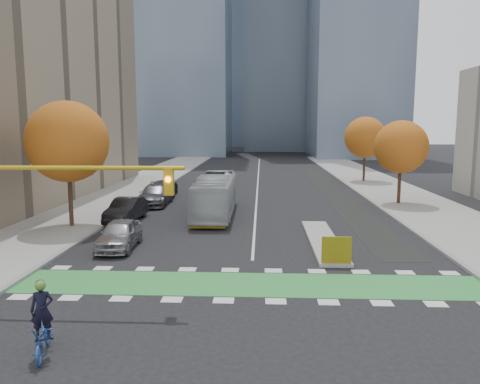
# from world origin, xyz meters

# --- Properties ---
(ground) EXTENTS (300.00, 300.00, 0.00)m
(ground) POSITION_xyz_m (0.00, 0.00, 0.00)
(ground) COLOR black
(ground) RESTS_ON ground
(sidewalk_west) EXTENTS (7.00, 120.00, 0.15)m
(sidewalk_west) POSITION_xyz_m (-13.50, 20.00, 0.07)
(sidewalk_west) COLOR gray
(sidewalk_west) RESTS_ON ground
(sidewalk_east) EXTENTS (7.00, 120.00, 0.15)m
(sidewalk_east) POSITION_xyz_m (13.50, 20.00, 0.07)
(sidewalk_east) COLOR gray
(sidewalk_east) RESTS_ON ground
(curb_west) EXTENTS (0.30, 120.00, 0.16)m
(curb_west) POSITION_xyz_m (-10.00, 20.00, 0.07)
(curb_west) COLOR gray
(curb_west) RESTS_ON ground
(curb_east) EXTENTS (0.30, 120.00, 0.16)m
(curb_east) POSITION_xyz_m (10.00, 20.00, 0.07)
(curb_east) COLOR gray
(curb_east) RESTS_ON ground
(bike_crossing) EXTENTS (20.00, 3.00, 0.01)m
(bike_crossing) POSITION_xyz_m (0.00, 1.50, 0.01)
(bike_crossing) COLOR #2E8E3B
(bike_crossing) RESTS_ON ground
(centre_line) EXTENTS (0.15, 70.00, 0.01)m
(centre_line) POSITION_xyz_m (0.00, 40.00, 0.01)
(centre_line) COLOR silver
(centre_line) RESTS_ON ground
(bike_lane_paint) EXTENTS (2.50, 50.00, 0.01)m
(bike_lane_paint) POSITION_xyz_m (7.50, 30.00, 0.01)
(bike_lane_paint) COLOR black
(bike_lane_paint) RESTS_ON ground
(median_island) EXTENTS (1.60, 10.00, 0.16)m
(median_island) POSITION_xyz_m (4.00, 9.00, 0.08)
(median_island) COLOR gray
(median_island) RESTS_ON ground
(hazard_board) EXTENTS (1.40, 0.12, 1.30)m
(hazard_board) POSITION_xyz_m (4.00, 4.20, 0.80)
(hazard_board) COLOR yellow
(hazard_board) RESTS_ON median_island
(tower_ne) EXTENTS (18.00, 24.00, 60.00)m
(tower_ne) POSITION_xyz_m (20.00, 85.00, 30.00)
(tower_ne) COLOR #47566B
(tower_ne) RESTS_ON ground
(tower_far) EXTENTS (26.00, 26.00, 80.00)m
(tower_far) POSITION_xyz_m (-4.00, 140.00, 40.00)
(tower_far) COLOR #47566B
(tower_far) RESTS_ON ground
(tree_west) EXTENTS (5.20, 5.20, 8.22)m
(tree_west) POSITION_xyz_m (-12.00, 12.00, 5.62)
(tree_west) COLOR #332114
(tree_west) RESTS_ON ground
(tree_east_near) EXTENTS (4.40, 4.40, 7.08)m
(tree_east_near) POSITION_xyz_m (12.00, 22.00, 4.86)
(tree_east_near) COLOR #332114
(tree_east_near) RESTS_ON ground
(tree_east_far) EXTENTS (4.80, 4.80, 7.65)m
(tree_east_far) POSITION_xyz_m (12.50, 38.00, 5.24)
(tree_east_far) COLOR #332114
(tree_east_far) RESTS_ON ground
(traffic_signal_west) EXTENTS (8.53, 0.56, 5.20)m
(traffic_signal_west) POSITION_xyz_m (-7.93, -0.51, 4.03)
(traffic_signal_west) COLOR #BF9914
(traffic_signal_west) RESTS_ON ground
(cyclist) EXTENTS (1.17, 2.07, 2.27)m
(cyclist) POSITION_xyz_m (-5.89, -4.93, 0.76)
(cyclist) COLOR #1F4492
(cyclist) RESTS_ON ground
(bus) EXTENTS (2.63, 10.93, 3.04)m
(bus) POSITION_xyz_m (-3.00, 16.76, 1.52)
(bus) COLOR #B4BABC
(bus) RESTS_ON ground
(parked_car_a) EXTENTS (2.03, 4.66, 1.56)m
(parked_car_a) POSITION_xyz_m (-7.29, 7.03, 0.78)
(parked_car_a) COLOR #959499
(parked_car_a) RESTS_ON ground
(parked_car_b) EXTENTS (2.01, 5.02, 1.62)m
(parked_car_b) POSITION_xyz_m (-9.00, 14.20, 0.81)
(parked_car_b) COLOR black
(parked_car_b) RESTS_ON ground
(parked_car_c) EXTENTS (2.42, 5.89, 1.70)m
(parked_car_c) POSITION_xyz_m (-8.53, 21.07, 0.85)
(parked_car_c) COLOR #535359
(parked_car_c) RESTS_ON ground
(parked_car_d) EXTENTS (2.84, 5.37, 1.44)m
(parked_car_d) POSITION_xyz_m (-8.92, 26.07, 0.72)
(parked_car_d) COLOR black
(parked_car_d) RESTS_ON ground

